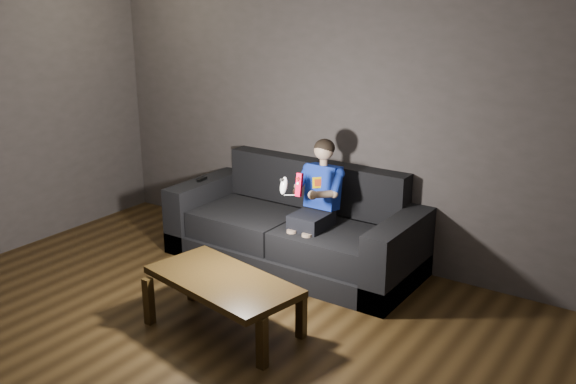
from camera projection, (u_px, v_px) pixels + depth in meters
The scene contains 8 objects.
floor at pixel (133, 375), 4.10m from camera, with size 5.00×5.00×0.00m, color black.
back_wall at pixel (334, 108), 5.66m from camera, with size 5.00×0.04×2.70m, color #36312F.
sofa at pixel (296, 232), 5.72m from camera, with size 2.26×0.98×0.87m.
child at pixel (317, 194), 5.40m from camera, with size 0.42×0.51×1.03m.
wii_remote_red at pixel (299, 185), 4.99m from camera, with size 0.05×0.07×0.19m.
nunchuk_white at pixel (284, 186), 5.08m from camera, with size 0.07×0.10×0.15m.
wii_remote_black at pixel (202, 179), 6.09m from camera, with size 0.05×0.14×0.03m.
coffee_table at pixel (223, 285), 4.54m from camera, with size 1.22×0.77×0.41m.
Camera 1 is at (2.82, -2.38, 2.37)m, focal length 40.00 mm.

